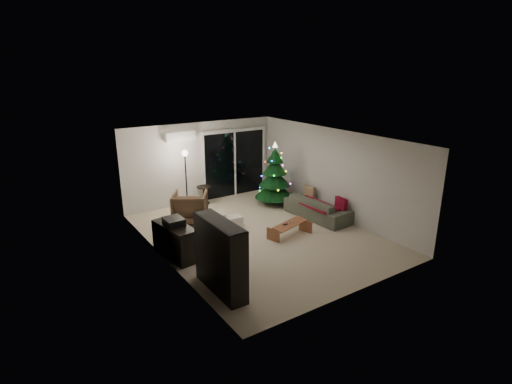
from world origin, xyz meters
The scene contains 18 objects.
room centered at (0.46, 1.49, 1.02)m, with size 6.50×7.51×2.60m.
bookshelf centered at (-2.25, -1.78, 0.71)m, with size 0.36×1.42×1.42m, color black, non-canonical shape.
media_cabinet centered at (-2.25, 0.03, 0.38)m, with size 0.46×1.23×0.77m, color black.
stereo centered at (-2.25, 0.03, 0.85)m, with size 0.39×0.46×0.16m, color black.
armchair centered at (-1.07, 1.81, 0.42)m, with size 0.90×0.93×0.85m, color brown.
ottoman centered at (-0.69, 1.02, 0.22)m, with size 0.49×0.49×0.44m, color beige.
cardboard_box_a centered at (-1.07, 0.04, 0.16)m, with size 0.46×0.35×0.33m, color beige.
cardboard_box_b centered at (-0.28, 0.81, 0.15)m, with size 0.43×0.32×0.30m, color beige.
side_table centered at (-0.07, 2.97, 0.28)m, with size 0.44×0.44×0.56m, color black.
floor_lamp centered at (-0.82, 2.56, 0.90)m, with size 0.29×0.29×1.79m, color black.
sofa centered at (2.05, 0.10, 0.29)m, with size 2.01×0.79×0.59m, color #454943.
sofa_throw centered at (1.95, 0.10, 0.43)m, with size 0.63×1.45×0.05m, color maroon.
cushion_a centered at (2.30, 0.75, 0.53)m, with size 0.12×0.39×0.39m, color tan.
cushion_b centered at (2.30, -0.55, 0.53)m, with size 0.12×0.39×0.39m, color maroon.
coffee_table centered at (0.59, -0.50, 0.17)m, with size 1.09×0.38×0.35m, color brown, non-canonical shape.
remote_a centered at (0.44, -0.50, 0.36)m, with size 0.14×0.04×0.02m, color black.
remote_b centered at (0.69, -0.45, 0.36)m, with size 0.13×0.04×0.02m, color slate.
christmas_tree centered at (1.75, 1.75, 0.98)m, with size 1.21×1.21×1.95m, color #0A3F11.
Camera 1 is at (-5.25, -7.78, 4.12)m, focal length 28.00 mm.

